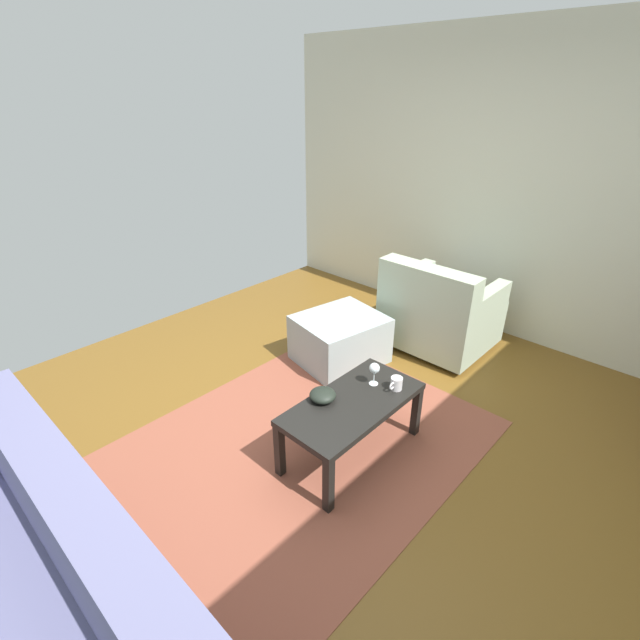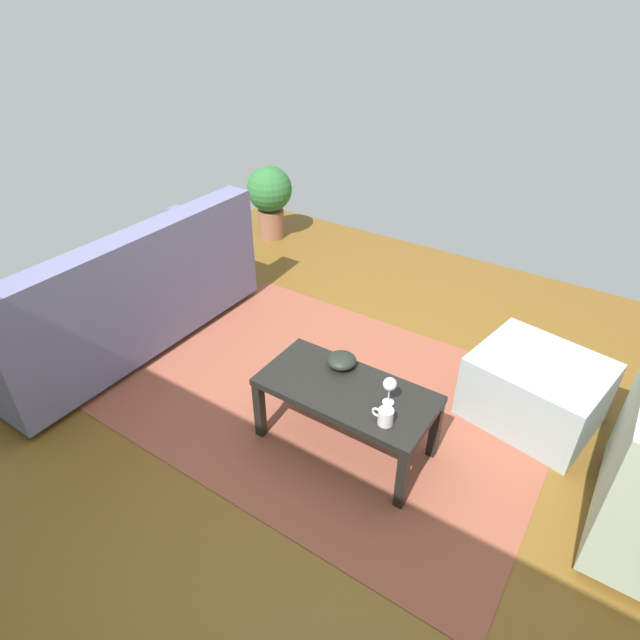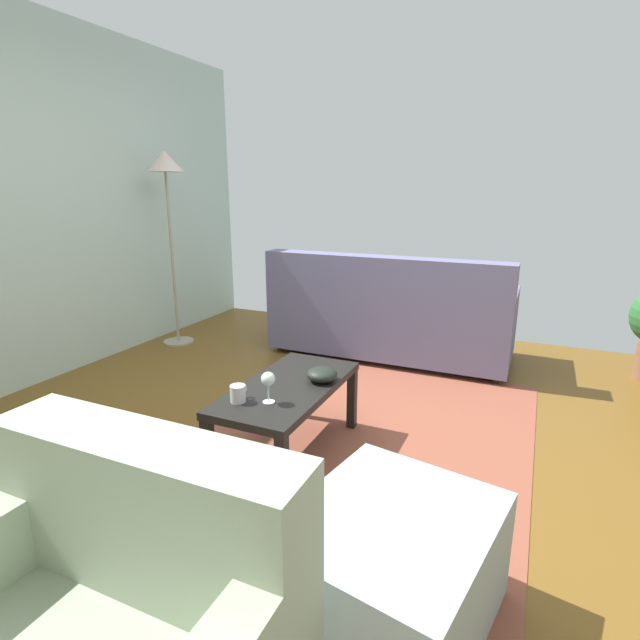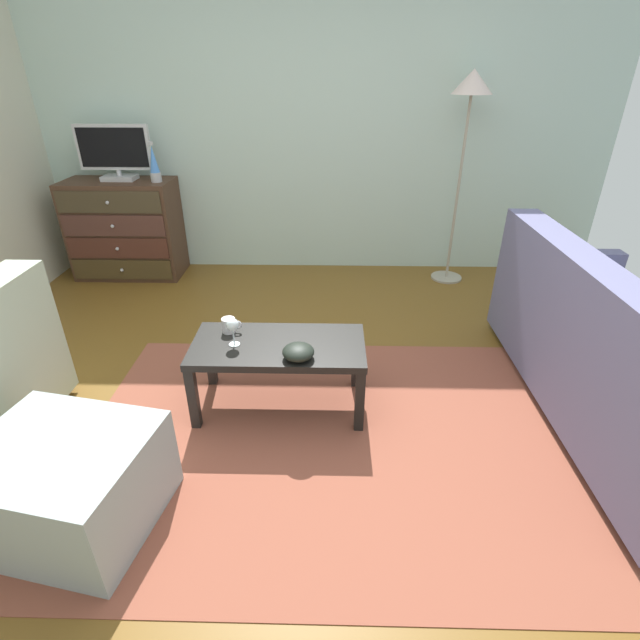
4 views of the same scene
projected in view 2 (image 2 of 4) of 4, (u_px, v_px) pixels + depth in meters
The scene contains 9 objects.
ground_plane at pixel (341, 432), 3.09m from camera, with size 5.35×5.19×0.05m, color brown.
area_rug at pixel (330, 397), 3.31m from camera, with size 2.60×1.90×0.01m, color brown.
coffee_table at pixel (346, 396), 2.78m from camera, with size 0.95×0.46×0.42m.
wine_glass at pixel (390, 385), 2.59m from camera, with size 0.07×0.07×0.16m.
mug at pixel (385, 416), 2.51m from camera, with size 0.11×0.08×0.08m.
bowl_decorative at pixel (342, 360), 2.89m from camera, with size 0.17×0.17×0.07m, color black.
couch_large at pixel (123, 299), 3.65m from camera, with size 0.85×2.02×0.90m.
ottoman at pixel (536, 390), 3.05m from camera, with size 0.70×0.60×0.42m, color #98A8A9.
potted_plant at pixel (270, 196), 5.12m from camera, with size 0.44×0.44×0.72m.
Camera 2 is at (-1.12, 1.92, 2.23)m, focal length 29.27 mm.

